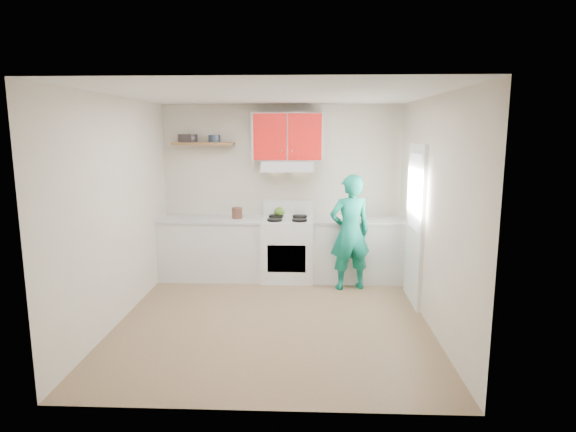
{
  "coord_description": "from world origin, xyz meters",
  "views": [
    {
      "loc": [
        0.39,
        -5.41,
        2.22
      ],
      "look_at": [
        0.15,
        0.55,
        1.15
      ],
      "focal_mm": 30.02,
      "sensor_mm": 36.0,
      "label": 1
    }
  ],
  "objects_px": {
    "kettle": "(279,211)",
    "person": "(350,232)",
    "crock": "(237,214)",
    "tin": "(214,139)",
    "stove": "(287,249)"
  },
  "relations": [
    {
      "from": "kettle",
      "to": "person",
      "type": "relative_size",
      "value": 0.1
    },
    {
      "from": "tin",
      "to": "crock",
      "type": "bearing_deg",
      "value": -24.22
    },
    {
      "from": "stove",
      "to": "tin",
      "type": "relative_size",
      "value": 5.15
    },
    {
      "from": "kettle",
      "to": "crock",
      "type": "bearing_deg",
      "value": -148.49
    },
    {
      "from": "crock",
      "to": "person",
      "type": "height_order",
      "value": "person"
    },
    {
      "from": "person",
      "to": "kettle",
      "type": "bearing_deg",
      "value": -47.47
    },
    {
      "from": "kettle",
      "to": "person",
      "type": "height_order",
      "value": "person"
    },
    {
      "from": "kettle",
      "to": "crock",
      "type": "relative_size",
      "value": 0.91
    },
    {
      "from": "crock",
      "to": "kettle",
      "type": "bearing_deg",
      "value": 20.5
    },
    {
      "from": "kettle",
      "to": "tin",
      "type": "bearing_deg",
      "value": -164.33
    },
    {
      "from": "kettle",
      "to": "crock",
      "type": "height_order",
      "value": "crock"
    },
    {
      "from": "tin",
      "to": "crock",
      "type": "distance_m",
      "value": 1.16
    },
    {
      "from": "kettle",
      "to": "person",
      "type": "distance_m",
      "value": 1.22
    },
    {
      "from": "tin",
      "to": "person",
      "type": "height_order",
      "value": "tin"
    },
    {
      "from": "tin",
      "to": "crock",
      "type": "relative_size",
      "value": 0.97
    }
  ]
}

